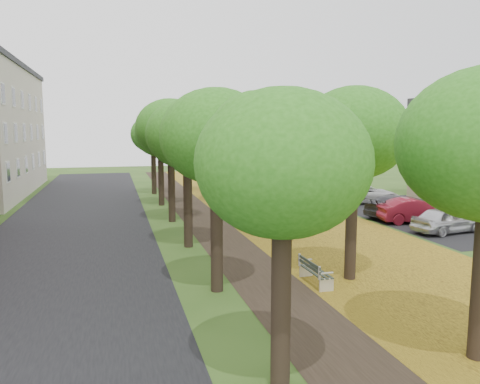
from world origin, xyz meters
TOP-DOWN VIEW (x-y plane):
  - ground at (0.00, 0.00)m, footprint 120.00×120.00m
  - street_asphalt at (-7.50, 15.00)m, footprint 8.00×70.00m
  - footpath at (0.00, 15.00)m, footprint 3.20×70.00m
  - leaf_verge at (5.00, 15.00)m, footprint 7.50×70.00m
  - parking_lot at (13.50, 16.00)m, footprint 9.00×16.00m
  - tree_row_west at (-2.20, 15.00)m, footprint 3.74×33.74m
  - tree_row_east at (2.60, 15.00)m, footprint 3.74×33.74m
  - bench at (1.14, 5.78)m, footprint 0.55×1.79m
  - car_silver at (11.00, 11.41)m, footprint 4.08×2.13m
  - car_red at (11.00, 14.06)m, footprint 4.38×2.10m
  - car_grey at (11.00, 15.81)m, footprint 4.89×3.16m
  - car_white at (12.07, 21.17)m, footprint 5.05×2.97m

SIDE VIEW (x-z plane):
  - ground at x=0.00m, z-range 0.00..0.00m
  - street_asphalt at x=-7.50m, z-range 0.00..0.01m
  - parking_lot at x=13.50m, z-range 0.00..0.01m
  - footpath at x=0.00m, z-range 0.00..0.01m
  - leaf_verge at x=5.00m, z-range 0.00..0.01m
  - bench at x=1.14m, z-range 0.02..0.86m
  - car_white at x=12.07m, z-range 0.00..1.32m
  - car_grey at x=11.00m, z-range 0.00..1.32m
  - car_silver at x=11.00m, z-range 0.00..1.32m
  - car_red at x=11.00m, z-range 0.00..1.39m
  - tree_row_west at x=-2.20m, z-range 1.62..8.12m
  - tree_row_east at x=2.60m, z-range 1.62..8.12m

